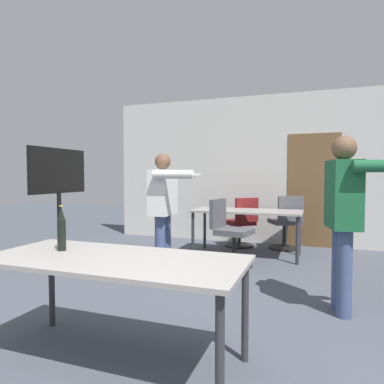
% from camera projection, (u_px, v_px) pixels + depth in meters
% --- Properties ---
extents(back_wall, '(5.64, 0.12, 2.81)m').
position_uv_depth(back_wall, '(255.00, 170.00, 6.57)').
color(back_wall, beige).
rests_on(back_wall, ground_plane).
extents(conference_table_near, '(1.79, 0.79, 0.74)m').
position_uv_depth(conference_table_near, '(114.00, 267.00, 2.31)').
color(conference_table_near, gray).
rests_on(conference_table_near, ground_plane).
extents(conference_table_far, '(1.73, 0.75, 0.74)m').
position_uv_depth(conference_table_far, '(246.00, 215.00, 5.50)').
color(conference_table_far, gray).
rests_on(conference_table_far, ground_plane).
extents(tv_screen, '(0.44, 1.08, 1.67)m').
position_uv_depth(tv_screen, '(59.00, 193.00, 4.81)').
color(tv_screen, black).
rests_on(tv_screen, ground_plane).
extents(person_left_plaid, '(0.84, 0.64, 1.65)m').
position_uv_depth(person_left_plaid, '(345.00, 208.00, 3.16)').
color(person_left_plaid, '#3D4C75').
rests_on(person_left_plaid, ground_plane).
extents(person_center_tall, '(0.74, 0.67, 1.58)m').
position_uv_depth(person_center_tall, '(164.00, 202.00, 4.55)').
color(person_center_tall, '#3D4C75').
rests_on(person_center_tall, ground_plane).
extents(office_chair_far_left, '(0.59, 0.54, 0.95)m').
position_uv_depth(office_chair_far_left, '(229.00, 234.00, 4.92)').
color(office_chair_far_left, black).
rests_on(office_chair_far_left, ground_plane).
extents(office_chair_mid_tucked, '(0.64, 0.67, 0.94)m').
position_uv_depth(office_chair_mid_tucked, '(286.00, 224.00, 5.94)').
color(office_chair_mid_tucked, black).
rests_on(office_chair_mid_tucked, ground_plane).
extents(office_chair_far_right, '(0.68, 0.69, 0.90)m').
position_uv_depth(office_chair_far_right, '(241.00, 224.00, 6.16)').
color(office_chair_far_right, black).
rests_on(office_chair_far_right, ground_plane).
extents(beer_bottle, '(0.06, 0.06, 0.33)m').
position_uv_depth(beer_bottle, '(62.00, 229.00, 2.52)').
color(beer_bottle, black).
rests_on(beer_bottle, conference_table_near).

